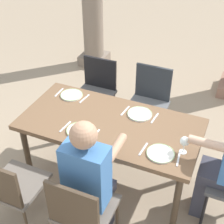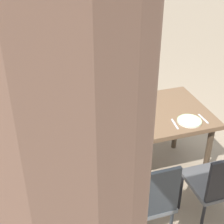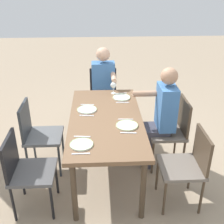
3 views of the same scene
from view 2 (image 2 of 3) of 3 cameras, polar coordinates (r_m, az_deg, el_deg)
name	(u,v)px [view 2 (image 2 of 3)]	position (r m, az deg, el deg)	size (l,w,h in m)	color
ground_plane	(124,178)	(3.74, 1.94, -10.90)	(16.00, 16.00, 0.00)	gray
dining_table	(125,124)	(3.32, 2.15, -2.01)	(1.68, 0.83, 0.77)	brown
chair_west_north	(219,183)	(3.07, 17.46, -11.19)	(0.44, 0.44, 0.87)	#4F4F50
chair_west_south	(144,94)	(4.25, 5.38, 3.05)	(0.44, 0.44, 0.86)	#6A6158
chair_mid_north	(145,199)	(2.78, 5.59, -14.26)	(0.44, 0.44, 0.90)	#5B5E61
chair_mid_south	(91,100)	(4.05, -3.46, 2.07)	(0.44, 0.44, 0.91)	#6A6158
diner_woman_green	(95,94)	(3.83, -2.92, 3.02)	(0.35, 0.49, 1.32)	#3F3F4C
diner_man_white	(11,143)	(3.18, -16.44, -5.04)	(0.49, 0.35, 1.30)	#3F3F4C
plate_0	(189,121)	(3.29, 12.75, -1.44)	(0.23, 0.23, 0.02)	white
fork_0	(203,119)	(3.36, 14.97, -1.09)	(0.02, 0.17, 0.01)	silver
spoon_0	(175,124)	(3.22, 10.42, -1.98)	(0.02, 0.17, 0.01)	silver
plate_1	(136,102)	(3.51, 4.04, 1.61)	(0.24, 0.24, 0.02)	silver
fork_1	(150,101)	(3.57, 6.29, 1.88)	(0.02, 0.17, 0.01)	silver
spoon_1	(122,105)	(3.47, 1.73, 1.16)	(0.02, 0.17, 0.01)	silver
plate_2	(111,133)	(3.04, -0.19, -3.52)	(0.24, 0.24, 0.02)	white
fork_2	(127,131)	(3.08, 2.47, -3.12)	(0.02, 0.17, 0.01)	silver
spoon_2	(95,136)	(3.01, -2.92, -4.10)	(0.02, 0.17, 0.01)	silver
plate_3	(63,114)	(3.34, -8.09, -0.32)	(0.24, 0.24, 0.02)	white
wine_glass_3	(47,112)	(3.19, -10.77, -0.06)	(0.08, 0.08, 0.16)	white
fork_3	(79,112)	(3.37, -5.58, 0.00)	(0.02, 0.17, 0.01)	silver
spoon_3	(48,117)	(3.33, -10.61, -0.81)	(0.02, 0.17, 0.01)	silver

